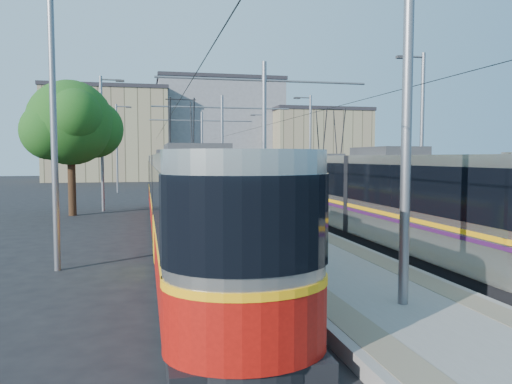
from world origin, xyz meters
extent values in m
plane|color=black|center=(0.00, 0.00, 0.00)|extent=(160.00, 160.00, 0.00)
cube|color=gray|center=(0.00, 17.00, 0.15)|extent=(4.00, 50.00, 0.30)
cube|color=gray|center=(-1.45, 17.00, 0.30)|extent=(0.70, 50.00, 0.01)
cube|color=gray|center=(1.45, 17.00, 0.30)|extent=(0.70, 50.00, 0.01)
cube|color=gray|center=(-4.32, 17.00, 0.01)|extent=(0.07, 70.00, 0.03)
cube|color=gray|center=(-2.88, 17.00, 0.01)|extent=(0.07, 70.00, 0.03)
cube|color=gray|center=(2.88, 17.00, 0.01)|extent=(0.07, 70.00, 0.03)
cube|color=gray|center=(4.32, 17.00, 0.01)|extent=(0.07, 70.00, 0.03)
cube|color=silver|center=(-3.60, -3.00, 0.01)|extent=(1.20, 5.00, 0.01)
cube|color=black|center=(-3.60, 7.07, 0.20)|extent=(2.30, 27.49, 0.40)
cube|color=#B9B4AA|center=(-3.60, 7.07, 1.85)|extent=(2.40, 25.89, 2.90)
cube|color=black|center=(-3.60, 7.07, 2.35)|extent=(2.43, 25.89, 1.30)
cube|color=#FFAA0D|center=(-3.60, 7.07, 1.45)|extent=(2.43, 25.89, 0.12)
cube|color=#AB0F09|center=(-3.60, 7.07, 0.95)|extent=(2.42, 25.89, 1.10)
cube|color=#2D2D30|center=(-3.60, 7.07, 3.45)|extent=(1.68, 3.00, 0.30)
cube|color=black|center=(3.60, 9.54, 0.20)|extent=(2.30, 28.64, 0.40)
cube|color=#B4B0A5|center=(3.60, 9.54, 1.85)|extent=(2.40, 27.04, 2.90)
cube|color=black|center=(3.60, 9.54, 2.35)|extent=(2.43, 27.04, 1.30)
cube|color=#F4A20C|center=(3.60, 9.54, 1.45)|extent=(2.43, 27.04, 0.12)
cube|color=#3B1342|center=(3.60, 9.54, 1.30)|extent=(2.43, 27.04, 0.10)
cube|color=#2D2D30|center=(3.60, 9.54, 3.45)|extent=(1.68, 3.00, 0.30)
cylinder|color=slate|center=(0.00, -4.00, 3.80)|extent=(0.20, 0.20, 7.00)
cylinder|color=slate|center=(0.00, 8.00, 3.80)|extent=(0.20, 0.20, 7.00)
cylinder|color=slate|center=(0.00, 8.00, 6.50)|extent=(9.20, 0.10, 0.10)
cylinder|color=slate|center=(0.00, 20.00, 3.80)|extent=(0.20, 0.20, 7.00)
cylinder|color=slate|center=(0.00, 20.00, 6.50)|extent=(9.20, 0.10, 0.10)
cylinder|color=slate|center=(0.00, 32.00, 3.80)|extent=(0.20, 0.20, 7.00)
cylinder|color=slate|center=(0.00, 32.00, 6.50)|extent=(9.20, 0.10, 0.10)
cylinder|color=black|center=(-3.60, 17.00, 5.55)|extent=(0.02, 70.00, 0.02)
cylinder|color=black|center=(3.60, 17.00, 5.55)|extent=(0.02, 70.00, 0.02)
cylinder|color=slate|center=(-7.50, 2.00, 4.00)|extent=(0.18, 0.18, 8.00)
cylinder|color=slate|center=(-7.50, 18.00, 4.00)|extent=(0.18, 0.18, 8.00)
cube|color=#2D2D30|center=(-6.40, 18.00, 7.75)|extent=(0.50, 0.22, 0.12)
cylinder|color=slate|center=(-7.50, 34.00, 4.00)|extent=(0.18, 0.18, 8.00)
cube|color=#2D2D30|center=(-6.40, 34.00, 7.75)|extent=(0.50, 0.22, 0.12)
cylinder|color=slate|center=(7.50, 8.00, 4.00)|extent=(0.18, 0.18, 8.00)
cube|color=#2D2D30|center=(6.40, 8.00, 7.75)|extent=(0.50, 0.22, 0.12)
cylinder|color=slate|center=(7.50, 24.00, 4.00)|extent=(0.18, 0.18, 8.00)
cube|color=#2D2D30|center=(6.40, 24.00, 7.75)|extent=(0.50, 0.22, 0.12)
cylinder|color=slate|center=(7.50, 40.00, 4.00)|extent=(0.18, 0.18, 8.00)
cube|color=#2D2D30|center=(6.40, 40.00, 7.75)|extent=(0.50, 0.22, 0.12)
cube|color=black|center=(-0.01, 11.46, 1.57)|extent=(0.75, 1.16, 2.55)
cube|color=black|center=(-0.01, 11.46, 1.74)|extent=(0.80, 1.20, 1.33)
cylinder|color=#382314|center=(-8.98, 16.08, 1.54)|extent=(0.42, 0.42, 3.09)
sphere|color=#134112|center=(-8.98, 16.08, 5.12)|extent=(4.63, 4.63, 4.63)
sphere|color=#134112|center=(-7.83, 16.85, 4.83)|extent=(3.28, 3.28, 3.28)
cube|color=gray|center=(-10.00, 60.00, 6.12)|extent=(16.00, 12.00, 12.24)
cube|color=#262328|center=(-10.00, 60.00, 12.49)|extent=(16.32, 12.24, 0.50)
cube|color=gray|center=(6.00, 64.00, 7.20)|extent=(18.00, 14.00, 14.40)
cube|color=#262328|center=(6.00, 64.00, 14.65)|extent=(18.36, 14.28, 0.50)
cube|color=gray|center=(20.00, 58.00, 4.92)|extent=(14.00, 10.00, 9.84)
cube|color=#262328|center=(20.00, 58.00, 10.09)|extent=(14.28, 10.20, 0.50)
camera|label=1|loc=(-5.01, -12.95, 3.23)|focal=35.00mm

